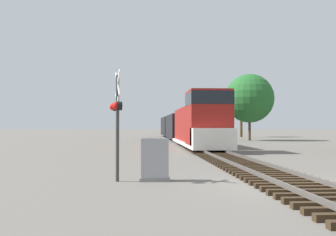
{
  "coord_description": "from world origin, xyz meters",
  "views": [
    {
      "loc": [
        -4.74,
        -12.22,
        1.93
      ],
      "look_at": [
        -3.33,
        9.58,
        2.36
      ],
      "focal_mm": 42.0,
      "sensor_mm": 36.0,
      "label": 1
    }
  ],
  "objects_px": {
    "crossing_signal_near": "(117,114)",
    "relay_cabinet": "(155,160)",
    "tree_deep_background": "(241,97)",
    "freight_train": "(182,126)",
    "tree_mid_background": "(249,98)"
  },
  "relations": [
    {
      "from": "relay_cabinet",
      "to": "tree_deep_background",
      "type": "bearing_deg",
      "value": 72.57
    },
    {
      "from": "crossing_signal_near",
      "to": "relay_cabinet",
      "type": "relative_size",
      "value": 2.59
    },
    {
      "from": "relay_cabinet",
      "to": "tree_deep_background",
      "type": "distance_m",
      "value": 54.54
    },
    {
      "from": "relay_cabinet",
      "to": "tree_deep_background",
      "type": "height_order",
      "value": "tree_deep_background"
    },
    {
      "from": "relay_cabinet",
      "to": "crossing_signal_near",
      "type": "bearing_deg",
      "value": -176.54
    },
    {
      "from": "relay_cabinet",
      "to": "tree_mid_background",
      "type": "bearing_deg",
      "value": 69.71
    },
    {
      "from": "freight_train",
      "to": "relay_cabinet",
      "type": "relative_size",
      "value": 31.84
    },
    {
      "from": "tree_mid_background",
      "to": "tree_deep_background",
      "type": "bearing_deg",
      "value": 79.63
    },
    {
      "from": "crossing_signal_near",
      "to": "tree_deep_background",
      "type": "xyz_separation_m",
      "value": [
        17.55,
        51.78,
        4.49
      ]
    },
    {
      "from": "crossing_signal_near",
      "to": "relay_cabinet",
      "type": "distance_m",
      "value": 2.09
    },
    {
      "from": "crossing_signal_near",
      "to": "tree_mid_background",
      "type": "distance_m",
      "value": 39.38
    },
    {
      "from": "tree_deep_background",
      "to": "freight_train",
      "type": "bearing_deg",
      "value": -123.69
    },
    {
      "from": "tree_mid_background",
      "to": "tree_deep_background",
      "type": "height_order",
      "value": "tree_deep_background"
    },
    {
      "from": "tree_deep_background",
      "to": "tree_mid_background",
      "type": "bearing_deg",
      "value": -100.37
    },
    {
      "from": "freight_train",
      "to": "tree_deep_background",
      "type": "bearing_deg",
      "value": 56.31
    }
  ]
}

